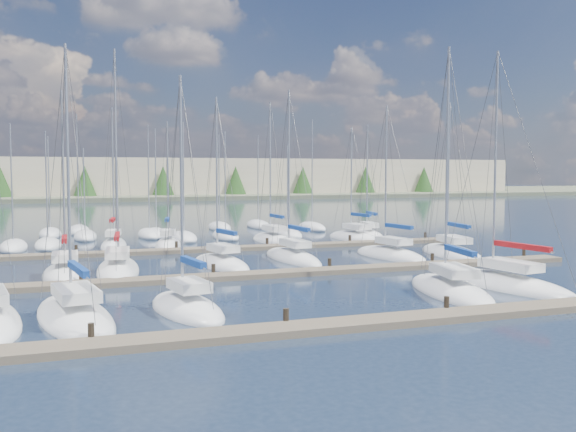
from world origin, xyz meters
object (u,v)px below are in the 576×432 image
object	(u,v)px
sailboat_m	(451,253)
sailboat_n	(114,245)
sailboat_c	(187,308)
sailboat_k	(293,258)
sailboat_j	(221,264)
sailboat_p	(273,240)
sailboat_r	(369,236)
sailboat_b	(75,317)
sailboat_i	(118,269)
sailboat_h	(66,274)
sailboat_o	(168,245)
sailboat_f	(504,284)
sailboat_q	(355,238)
sailboat_e	(450,290)
sailboat_l	(390,255)

from	to	relation	value
sailboat_m	sailboat_n	world-z (taller)	sailboat_n
sailboat_m	sailboat_c	bearing A→B (deg)	-141.92
sailboat_k	sailboat_m	world-z (taller)	sailboat_k
sailboat_j	sailboat_p	size ratio (longest dim) A/B	0.90
sailboat_c	sailboat_j	bearing A→B (deg)	60.90
sailboat_p	sailboat_m	bearing A→B (deg)	-56.52
sailboat_r	sailboat_b	distance (m)	40.40
sailboat_b	sailboat_n	world-z (taller)	sailboat_b
sailboat_p	sailboat_i	bearing A→B (deg)	-140.35
sailboat_r	sailboat_h	bearing A→B (deg)	-144.76
sailboat_o	sailboat_m	size ratio (longest dim) A/B	0.92
sailboat_j	sailboat_c	size ratio (longest dim) A/B	1.05
sailboat_n	sailboat_f	bearing A→B (deg)	-44.97
sailboat_p	sailboat_r	bearing A→B (deg)	0.15
sailboat_q	sailboat_b	world-z (taller)	sailboat_b
sailboat_r	sailboat_q	size ratio (longest dim) A/B	1.03
sailboat_e	sailboat_o	world-z (taller)	sailboat_e
sailboat_b	sailboat_k	bearing A→B (deg)	34.96
sailboat_j	sailboat_i	size ratio (longest dim) A/B	0.81
sailboat_q	sailboat_n	size ratio (longest dim) A/B	0.90
sailboat_i	sailboat_r	bearing A→B (deg)	35.21
sailboat_f	sailboat_h	size ratio (longest dim) A/B	1.14
sailboat_q	sailboat_h	world-z (taller)	sailboat_h
sailboat_b	sailboat_m	bearing A→B (deg)	16.47
sailboat_j	sailboat_e	xyz separation A→B (m)	(9.55, -14.05, -0.00)
sailboat_r	sailboat_c	bearing A→B (deg)	-122.73
sailboat_e	sailboat_q	size ratio (longest dim) A/B	1.21
sailboat_j	sailboat_c	xyz separation A→B (m)	(-4.98, -13.85, -0.00)
sailboat_r	sailboat_k	distance (m)	18.36
sailboat_q	sailboat_p	distance (m)	8.22
sailboat_r	sailboat_q	xyz separation A→B (m)	(-2.22, -1.42, -0.02)
sailboat_f	sailboat_k	xyz separation A→B (m)	(-7.77, 14.65, 0.01)
sailboat_h	sailboat_m	xyz separation A→B (m)	(29.16, 0.73, -0.00)
sailboat_o	sailboat_k	xyz separation A→B (m)	(7.59, -11.52, -0.01)
sailboat_l	sailboat_f	distance (m)	13.56
sailboat_k	sailboat_c	distance (m)	18.66
sailboat_f	sailboat_q	size ratio (longest dim) A/B	1.22
sailboat_o	sailboat_i	distance (m)	14.11
sailboat_j	sailboat_m	size ratio (longest dim) A/B	0.98
sailboat_o	sailboat_b	size ratio (longest dim) A/B	0.90
sailboat_r	sailboat_m	world-z (taller)	sailboat_m
sailboat_j	sailboat_n	world-z (taller)	sailboat_n
sailboat_o	sailboat_m	distance (m)	24.36
sailboat_i	sailboat_j	bearing A→B (deg)	7.35
sailboat_p	sailboat_i	size ratio (longest dim) A/B	0.90
sailboat_m	sailboat_f	bearing A→B (deg)	-103.10
sailboat_j	sailboat_n	size ratio (longest dim) A/B	0.97
sailboat_r	sailboat_h	xyz separation A→B (m)	(-29.17, -15.46, -0.02)
sailboat_q	sailboat_e	bearing A→B (deg)	-113.05
sailboat_f	sailboat_k	world-z (taller)	sailboat_f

